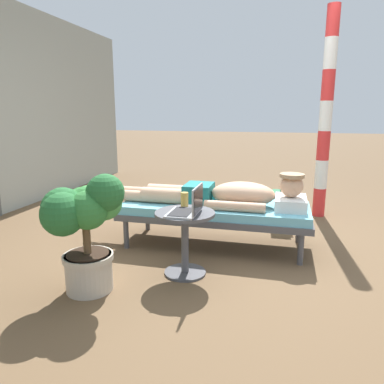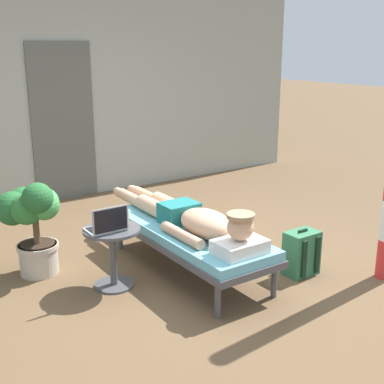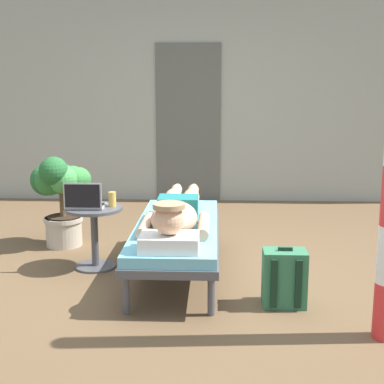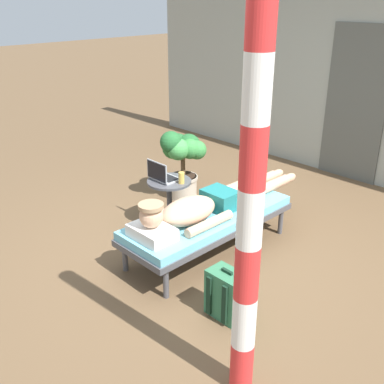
{
  "view_description": "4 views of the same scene",
  "coord_description": "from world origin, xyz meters",
  "views": [
    {
      "loc": [
        -3.42,
        -0.57,
        1.31
      ],
      "look_at": [
        0.07,
        0.31,
        0.5
      ],
      "focal_mm": 34.12,
      "sensor_mm": 36.0,
      "label": 1
    },
    {
      "loc": [
        -2.43,
        -3.49,
        1.99
      ],
      "look_at": [
        0.17,
        0.31,
        0.66
      ],
      "focal_mm": 47.65,
      "sensor_mm": 36.0,
      "label": 2
    },
    {
      "loc": [
        0.28,
        -4.16,
        1.53
      ],
      "look_at": [
        0.08,
        0.29,
        0.64
      ],
      "focal_mm": 50.49,
      "sensor_mm": 36.0,
      "label": 3
    },
    {
      "loc": [
        2.72,
        -2.84,
        2.39
      ],
      "look_at": [
        -0.19,
        -0.02,
        0.62
      ],
      "focal_mm": 42.88,
      "sensor_mm": 36.0,
      "label": 4
    }
  ],
  "objects": [
    {
      "name": "laptop",
      "position": [
        -0.8,
        0.12,
        0.58
      ],
      "size": [
        0.31,
        0.24,
        0.23
      ],
      "color": "#A5A8AD",
      "rests_on": "side_table"
    },
    {
      "name": "side_table",
      "position": [
        -0.74,
        0.17,
        0.36
      ],
      "size": [
        0.48,
        0.48,
        0.52
      ],
      "color": "#4C4C51",
      "rests_on": "ground"
    },
    {
      "name": "lounge_chair",
      "position": [
        -0.03,
        0.06,
        0.35
      ],
      "size": [
        0.68,
        1.82,
        0.42
      ],
      "color": "#4C4C51",
      "rests_on": "ground"
    },
    {
      "name": "house_door_panel",
      "position": [
        -0.09,
        2.89,
        1.02
      ],
      "size": [
        0.84,
        0.03,
        2.04
      ],
      "primitive_type": "cube",
      "color": "#545651",
      "rests_on": "ground"
    },
    {
      "name": "ground_plane",
      "position": [
        0.0,
        0.0,
        0.0
      ],
      "size": [
        40.0,
        40.0,
        0.0
      ],
      "primitive_type": "plane",
      "color": "brown"
    },
    {
      "name": "drink_glass",
      "position": [
        -0.59,
        0.21,
        0.58
      ],
      "size": [
        0.06,
        0.06,
        0.12
      ],
      "primitive_type": "cylinder",
      "color": "gold",
      "rests_on": "side_table"
    },
    {
      "name": "potted_plant",
      "position": [
        -1.2,
        0.79,
        0.55
      ],
      "size": [
        0.58,
        0.6,
        0.89
      ],
      "color": "#BFB29E",
      "rests_on": "ground"
    },
    {
      "name": "house_wall_back",
      "position": [
        -0.03,
        3.0,
        1.35
      ],
      "size": [
        7.6,
        0.2,
        2.7
      ],
      "primitive_type": "cube",
      "color": "#999E93",
      "rests_on": "ground"
    },
    {
      "name": "person_reclining",
      "position": [
        -0.03,
        0.02,
        0.52
      ],
      "size": [
        0.53,
        2.17,
        0.33
      ],
      "color": "white",
      "rests_on": "lounge_chair"
    },
    {
      "name": "backpack",
      "position": [
        0.76,
        -0.56,
        0.2
      ],
      "size": [
        0.3,
        0.26,
        0.42
      ],
      "color": "#33724C",
      "rests_on": "ground"
    }
  ]
}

